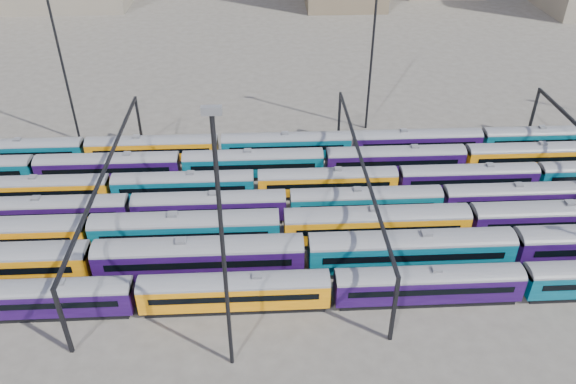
{
  "coord_description": "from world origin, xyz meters",
  "views": [
    {
      "loc": [
        -1.61,
        -56.4,
        41.49
      ],
      "look_at": [
        1.31,
        1.38,
        3.0
      ],
      "focal_mm": 35.0,
      "sensor_mm": 36.0,
      "label": 1
    }
  ],
  "objects_px": {
    "rake_0": "(332,285)",
    "rake_1": "(200,254)",
    "mast_2": "(222,243)",
    "rake_2": "(282,224)"
  },
  "relations": [
    {
      "from": "rake_0",
      "to": "rake_2",
      "type": "distance_m",
      "value": 11.04
    },
    {
      "from": "rake_0",
      "to": "rake_1",
      "type": "bearing_deg",
      "value": 159.85
    },
    {
      "from": "rake_0",
      "to": "mast_2",
      "type": "bearing_deg",
      "value": -144.8
    },
    {
      "from": "rake_1",
      "to": "mast_2",
      "type": "xyz_separation_m",
      "value": [
        3.71,
        -12.0,
        11.03
      ]
    },
    {
      "from": "rake_2",
      "to": "mast_2",
      "type": "xyz_separation_m",
      "value": [
        -5.25,
        -17.0,
        11.14
      ]
    },
    {
      "from": "mast_2",
      "to": "rake_1",
      "type": "bearing_deg",
      "value": 107.16
    },
    {
      "from": "rake_0",
      "to": "mast_2",
      "type": "xyz_separation_m",
      "value": [
        -9.92,
        -7.0,
        11.45
      ]
    },
    {
      "from": "rake_0",
      "to": "rake_1",
      "type": "height_order",
      "value": "rake_1"
    },
    {
      "from": "rake_0",
      "to": "rake_2",
      "type": "bearing_deg",
      "value": 115.03
    },
    {
      "from": "rake_2",
      "to": "mast_2",
      "type": "distance_m",
      "value": 20.99
    }
  ]
}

